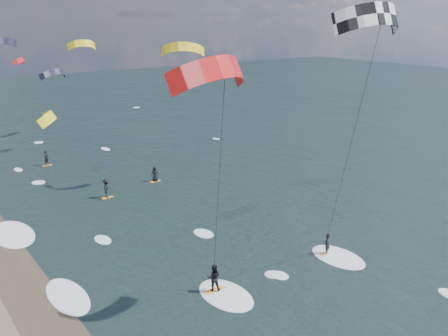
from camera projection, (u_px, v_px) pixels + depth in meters
kitesurfer_near_a at (369, 87)px, 25.52m from camera, size 7.50×8.39×16.83m
kitesurfer_near_b at (224, 158)px, 22.45m from camera, size 7.04×8.46×14.91m
far_kitesurfers at (106, 179)px, 47.64m from camera, size 8.15×14.34×1.80m
bg_kite_field at (32, 55)px, 64.86m from camera, size 14.01×68.31×6.68m
shoreline_surf at (59, 301)px, 28.85m from camera, size 2.40×79.40×0.11m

